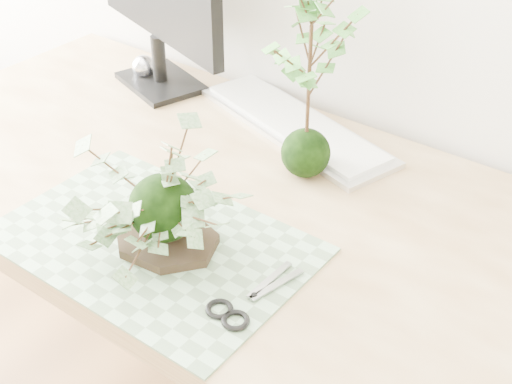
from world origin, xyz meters
TOP-DOWN VIEW (x-y plane):
  - desk at (-0.06, 1.23)m, footprint 1.60×0.70m
  - cutting_mat at (-0.13, 1.04)m, footprint 0.49×0.33m
  - stone_dish at (-0.11, 1.05)m, footprint 0.20×0.20m
  - ivy_kokedama at (-0.11, 1.05)m, footprint 0.33×0.33m
  - maple_kokedama at (-0.05, 1.36)m, footprint 0.24×0.24m
  - keyboard at (-0.16, 1.48)m, footprint 0.50×0.27m
  - foil_ball at (-0.57, 1.47)m, footprint 0.05×0.05m
  - scissors at (0.07, 1.00)m, footprint 0.08×0.16m

SIDE VIEW (x-z plane):
  - desk at x=-0.06m, z-range 0.28..1.02m
  - cutting_mat at x=-0.13m, z-range 0.74..0.74m
  - scissors at x=0.07m, z-range 0.74..0.75m
  - keyboard at x=-0.16m, z-range 0.74..0.76m
  - stone_dish at x=-0.11m, z-range 0.74..0.76m
  - foil_ball at x=-0.57m, z-range 0.74..0.79m
  - ivy_kokedama at x=-0.11m, z-range 0.76..0.97m
  - maple_kokedama at x=-0.05m, z-range 0.81..1.19m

